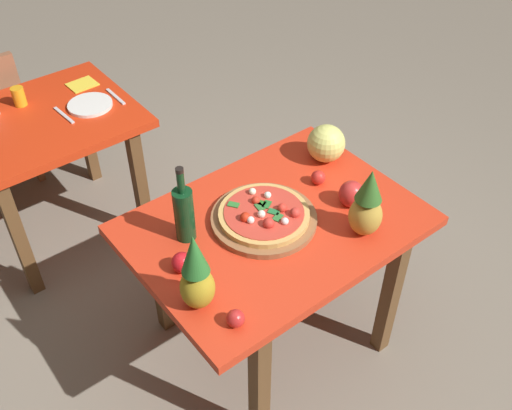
% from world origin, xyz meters
% --- Properties ---
extents(ground_plane, '(10.00, 10.00, 0.00)m').
position_xyz_m(ground_plane, '(0.00, 0.00, 0.00)').
color(ground_plane, gray).
extents(display_table, '(1.11, 0.81, 0.73)m').
position_xyz_m(display_table, '(0.00, 0.00, 0.63)').
color(display_table, brown).
rests_on(display_table, ground_plane).
extents(background_table, '(0.90, 0.74, 0.73)m').
position_xyz_m(background_table, '(-0.43, 1.27, 0.61)').
color(background_table, brown).
rests_on(background_table, ground_plane).
extents(pizza_board, '(0.42, 0.42, 0.02)m').
position_xyz_m(pizza_board, '(-0.03, 0.03, 0.74)').
color(pizza_board, '#915D38').
rests_on(pizza_board, display_table).
extents(pizza, '(0.35, 0.35, 0.06)m').
position_xyz_m(pizza, '(-0.03, 0.02, 0.77)').
color(pizza, tan).
rests_on(pizza, pizza_board).
extents(wine_bottle, '(0.08, 0.08, 0.33)m').
position_xyz_m(wine_bottle, '(-0.32, 0.14, 0.85)').
color(wine_bottle, '#0F381B').
rests_on(wine_bottle, display_table).
extents(pineapple_left, '(0.13, 0.13, 0.30)m').
position_xyz_m(pineapple_left, '(0.23, -0.25, 0.86)').
color(pineapple_left, '#B99136').
rests_on(pineapple_left, display_table).
extents(pineapple_right, '(0.12, 0.12, 0.32)m').
position_xyz_m(pineapple_right, '(-0.46, -0.16, 0.87)').
color(pineapple_right, '#AF9123').
rests_on(pineapple_right, display_table).
extents(melon, '(0.17, 0.17, 0.17)m').
position_xyz_m(melon, '(0.43, 0.18, 0.81)').
color(melon, '#D9DC6F').
rests_on(melon, display_table).
extents(bell_pepper, '(0.10, 0.10, 0.11)m').
position_xyz_m(bell_pepper, '(0.31, -0.11, 0.78)').
color(bell_pepper, red).
rests_on(bell_pepper, display_table).
extents(tomato_at_corner, '(0.06, 0.06, 0.06)m').
position_xyz_m(tomato_at_corner, '(0.29, 0.07, 0.76)').
color(tomato_at_corner, red).
rests_on(tomato_at_corner, display_table).
extents(tomato_near_board, '(0.08, 0.08, 0.08)m').
position_xyz_m(tomato_near_board, '(-0.42, 0.01, 0.76)').
color(tomato_near_board, red).
rests_on(tomato_near_board, display_table).
extents(tomato_beside_pepper, '(0.06, 0.06, 0.06)m').
position_xyz_m(tomato_beside_pepper, '(-0.41, -0.30, 0.76)').
color(tomato_beside_pepper, red).
rests_on(tomato_beside_pepper, display_table).
extents(drinking_glass_juice, '(0.06, 0.06, 0.10)m').
position_xyz_m(drinking_glass_juice, '(-0.45, 1.44, 0.77)').
color(drinking_glass_juice, orange).
rests_on(drinking_glass_juice, background_table).
extents(dinner_plate, '(0.22, 0.22, 0.02)m').
position_xyz_m(dinner_plate, '(-0.19, 1.21, 0.73)').
color(dinner_plate, white).
rests_on(dinner_plate, background_table).
extents(fork_utensil, '(0.03, 0.18, 0.01)m').
position_xyz_m(fork_utensil, '(-0.33, 1.21, 0.73)').
color(fork_utensil, silver).
rests_on(fork_utensil, background_table).
extents(knife_utensil, '(0.02, 0.18, 0.01)m').
position_xyz_m(knife_utensil, '(-0.05, 1.21, 0.73)').
color(knife_utensil, silver).
rests_on(knife_utensil, background_table).
extents(napkin_folded, '(0.14, 0.13, 0.01)m').
position_xyz_m(napkin_folded, '(-0.13, 1.43, 0.73)').
color(napkin_folded, yellow).
rests_on(napkin_folded, background_table).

